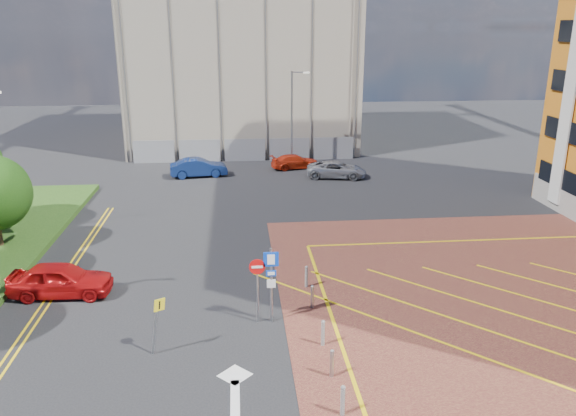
{
  "coord_description": "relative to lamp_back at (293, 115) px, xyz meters",
  "views": [
    {
      "loc": [
        -0.71,
        -19.31,
        11.41
      ],
      "look_at": [
        1.53,
        4.86,
        3.58
      ],
      "focal_mm": 35.0,
      "sensor_mm": 36.0,
      "label": 1
    }
  ],
  "objects": [
    {
      "name": "lamp_back",
      "position": [
        0.0,
        0.0,
        0.0
      ],
      "size": [
        1.53,
        0.16,
        8.0
      ],
      "color": "#9EA0A8",
      "rests_on": "ground"
    },
    {
      "name": "warning_sign",
      "position": [
        -7.84,
        -29.01,
        -2.93
      ],
      "size": [
        0.62,
        0.39,
        2.25
      ],
      "color": "#9EA0A8",
      "rests_on": "ground"
    },
    {
      "name": "construction_fence",
      "position": [
        -3.08,
        2.0,
        -3.36
      ],
      "size": [
        21.6,
        0.06,
        2.0
      ],
      "primitive_type": "cube",
      "color": "gray",
      "rests_on": "ground"
    },
    {
      "name": "construction_building",
      "position": [
        -4.08,
        12.0,
        6.64
      ],
      "size": [
        21.2,
        19.2,
        22.0
      ],
      "primitive_type": "cube",
      "color": "#A29585",
      "rests_on": "ground"
    },
    {
      "name": "ground",
      "position": [
        -4.08,
        -28.0,
        -4.36
      ],
      "size": [
        140.0,
        140.0,
        0.0
      ],
      "primitive_type": "plane",
      "color": "black",
      "rests_on": "ground"
    },
    {
      "name": "sign_cluster",
      "position": [
        -3.78,
        -27.02,
        -2.41
      ],
      "size": [
        1.17,
        0.12,
        3.2
      ],
      "color": "#9EA0A8",
      "rests_on": "ground"
    },
    {
      "name": "car_red_back",
      "position": [
        0.09,
        -1.18,
        -3.77
      ],
      "size": [
        4.34,
        2.54,
        1.18
      ],
      "primitive_type": "imported",
      "rotation": [
        0.0,
        0.0,
        1.8
      ],
      "color": "red",
      "rests_on": "ground"
    },
    {
      "name": "bollard_row",
      "position": [
        -1.78,
        -29.67,
        -3.89
      ],
      "size": [
        0.14,
        11.14,
        0.9
      ],
      "color": "#9EA0A8",
      "rests_on": "forecourt"
    },
    {
      "name": "car_silver_back",
      "position": [
        3.05,
        -4.53,
        -3.71
      ],
      "size": [
        5.02,
        3.0,
        1.3
      ],
      "primitive_type": "imported",
      "rotation": [
        0.0,
        0.0,
        1.38
      ],
      "color": "#9C9DA3",
      "rests_on": "ground"
    },
    {
      "name": "car_blue_back",
      "position": [
        -7.88,
        -3.19,
        -3.62
      ],
      "size": [
        4.67,
        2.13,
        1.48
      ],
      "primitive_type": "imported",
      "rotation": [
        0.0,
        0.0,
        1.7
      ],
      "color": "navy",
      "rests_on": "ground"
    },
    {
      "name": "car_red_left",
      "position": [
        -12.74,
        -23.78,
        -3.6
      ],
      "size": [
        4.53,
        1.98,
        1.52
      ],
      "primitive_type": "imported",
      "rotation": [
        0.0,
        0.0,
        1.53
      ],
      "color": "#B10F10",
      "rests_on": "ground"
    }
  ]
}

